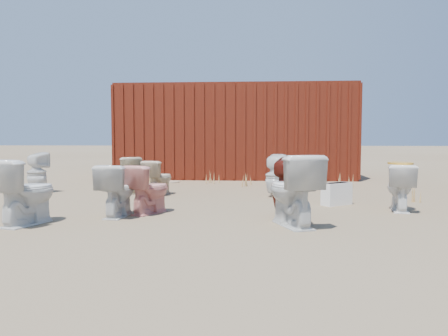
# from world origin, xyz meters

# --- Properties ---
(ground) EXTENTS (100.00, 100.00, 0.00)m
(ground) POSITION_xyz_m (0.00, 0.00, 0.00)
(ground) COLOR brown
(ground) RESTS_ON ground
(shipping_container) EXTENTS (6.00, 2.40, 2.40)m
(shipping_container) POSITION_xyz_m (0.00, 5.20, 1.20)
(shipping_container) COLOR #49130C
(shipping_container) RESTS_ON ground
(toilet_front_a) EXTENTS (0.65, 0.88, 0.80)m
(toilet_front_a) POSITION_xyz_m (-2.25, -1.55, 0.40)
(toilet_front_a) COLOR white
(toilet_front_a) RESTS_ON ground
(toilet_front_pink) EXTENTS (0.64, 0.77, 0.68)m
(toilet_front_pink) POSITION_xyz_m (-0.95, -0.67, 0.34)
(toilet_front_pink) COLOR pink
(toilet_front_pink) RESTS_ON ground
(toilet_front_c) EXTENTS (0.44, 0.71, 0.70)m
(toilet_front_c) POSITION_xyz_m (-1.32, -0.94, 0.35)
(toilet_front_c) COLOR silver
(toilet_front_c) RESTS_ON ground
(toilet_front_maroon) EXTENTS (0.48, 0.49, 0.79)m
(toilet_front_maroon) POSITION_xyz_m (0.92, -0.80, 0.40)
(toilet_front_maroon) COLOR #52150E
(toilet_front_maroon) RESTS_ON ground
(toilet_front_e) EXTENTS (0.74, 0.96, 0.86)m
(toilet_front_e) POSITION_xyz_m (0.96, -1.40, 0.43)
(toilet_front_e) COLOR white
(toilet_front_e) RESTS_ON ground
(toilet_back_a) EXTENTS (0.47, 0.47, 0.78)m
(toilet_back_a) POSITION_xyz_m (-3.60, 1.34, 0.39)
(toilet_back_a) COLOR silver
(toilet_back_a) RESTS_ON ground
(toilet_back_beige_left) EXTENTS (0.68, 0.78, 0.69)m
(toilet_back_beige_left) POSITION_xyz_m (-1.90, 1.48, 0.35)
(toilet_back_beige_left) COLOR #C8B892
(toilet_back_beige_left) RESTS_ON ground
(toilet_back_beige_right) EXTENTS (0.56, 0.71, 0.64)m
(toilet_back_beige_right) POSITION_xyz_m (-1.25, 1.25, 0.32)
(toilet_back_beige_right) COLOR beige
(toilet_back_beige_right) RESTS_ON ground
(toilet_back_yellowlid) EXTENTS (0.49, 0.72, 0.68)m
(toilet_back_yellowlid) POSITION_xyz_m (2.59, -0.21, 0.34)
(toilet_back_yellowlid) COLOR white
(toilet_back_yellowlid) RESTS_ON ground
(toilet_back_e) EXTENTS (0.45, 0.46, 0.76)m
(toilet_back_e) POSITION_xyz_m (0.87, 1.13, 0.38)
(toilet_back_e) COLOR white
(toilet_back_e) RESTS_ON ground
(yellow_lid) EXTENTS (0.34, 0.43, 0.02)m
(yellow_lid) POSITION_xyz_m (2.59, -0.21, 0.69)
(yellow_lid) COLOR orange
(yellow_lid) RESTS_ON toilet_back_yellowlid
(loose_tank) EXTENTS (0.52, 0.46, 0.35)m
(loose_tank) POSITION_xyz_m (1.79, 0.29, 0.17)
(loose_tank) COLOR white
(loose_tank) RESTS_ON ground
(loose_lid_near) EXTENTS (0.53, 0.60, 0.02)m
(loose_lid_near) POSITION_xyz_m (-1.46, 3.50, 0.01)
(loose_lid_near) COLOR tan
(loose_lid_near) RESTS_ON ground
(loose_lid_far) EXTENTS (0.55, 0.59, 0.02)m
(loose_lid_far) POSITION_xyz_m (-2.65, 2.41, 0.01)
(loose_lid_far) COLOR beige
(loose_lid_far) RESTS_ON ground
(weed_clump_a) EXTENTS (0.36, 0.36, 0.30)m
(weed_clump_a) POSITION_xyz_m (-1.95, 3.26, 0.15)
(weed_clump_a) COLOR #AE8445
(weed_clump_a) RESTS_ON ground
(weed_clump_b) EXTENTS (0.32, 0.32, 0.31)m
(weed_clump_b) POSITION_xyz_m (0.37, 2.86, 0.15)
(weed_clump_b) COLOR #AE8445
(weed_clump_b) RESTS_ON ground
(weed_clump_c) EXTENTS (0.36, 0.36, 0.27)m
(weed_clump_c) POSITION_xyz_m (2.43, 2.73, 0.14)
(weed_clump_c) COLOR #AE8445
(weed_clump_c) RESTS_ON ground
(weed_clump_d) EXTENTS (0.30, 0.30, 0.30)m
(weed_clump_d) POSITION_xyz_m (-0.46, 3.45, 0.15)
(weed_clump_d) COLOR #AE8445
(weed_clump_d) RESTS_ON ground
(weed_clump_e) EXTENTS (0.34, 0.34, 0.28)m
(weed_clump_e) POSITION_xyz_m (1.14, 3.50, 0.14)
(weed_clump_e) COLOR #AE8445
(weed_clump_e) RESTS_ON ground
(weed_clump_f) EXTENTS (0.28, 0.28, 0.27)m
(weed_clump_f) POSITION_xyz_m (3.08, 0.77, 0.13)
(weed_clump_f) COLOR #AE8445
(weed_clump_f) RESTS_ON ground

